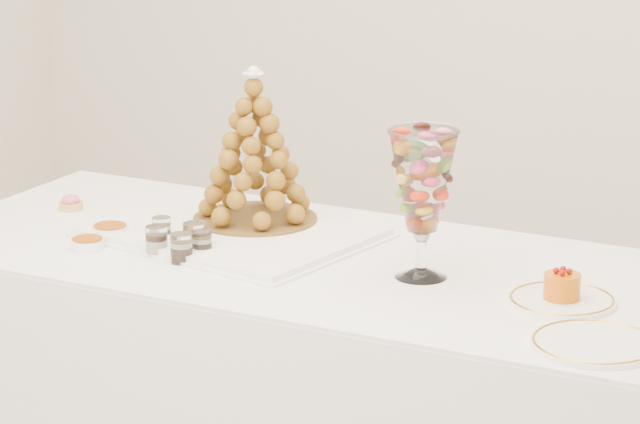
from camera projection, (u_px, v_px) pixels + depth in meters
The scene contains 15 objects.
buffet_table at pixel (337, 417), 3.72m from camera, with size 2.16×0.93×0.81m.
lace_tray at pixel (232, 232), 3.79m from camera, with size 0.65×0.48×0.02m, color white.
macaron_vase at pixel (423, 183), 3.43m from camera, with size 0.16×0.16×0.35m.
cake_plate at pixel (562, 301), 3.31m from camera, with size 0.24×0.24×0.01m, color white.
spare_plate at pixel (595, 344), 3.06m from camera, with size 0.26×0.26×0.01m, color white.
pink_tart at pixel (71, 203), 4.03m from camera, with size 0.07×0.07×0.04m.
verrine_a at pixel (162, 230), 3.74m from camera, with size 0.05×0.05×0.06m, color white.
verrine_b at pixel (194, 238), 3.66m from camera, with size 0.06×0.06×0.07m, color white.
verrine_c at pixel (202, 243), 3.63m from camera, with size 0.05×0.05×0.06m, color white.
verrine_d at pixel (156, 241), 3.64m from camera, with size 0.05×0.05×0.07m, color white.
verrine_e at pixel (181, 248), 3.58m from camera, with size 0.05×0.05×0.07m, color white.
ramekin_back at pixel (110, 232), 3.79m from camera, with size 0.09×0.09×0.03m, color white.
ramekin_front at pixel (88, 244), 3.69m from camera, with size 0.08×0.08×0.03m, color white.
croquembouche at pixel (254, 146), 3.81m from camera, with size 0.32×0.32×0.40m.
mousse_cake at pixel (562, 286), 3.30m from camera, with size 0.08×0.08×0.07m.
Camera 1 is at (1.73, -2.78, 1.91)m, focal length 85.00 mm.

